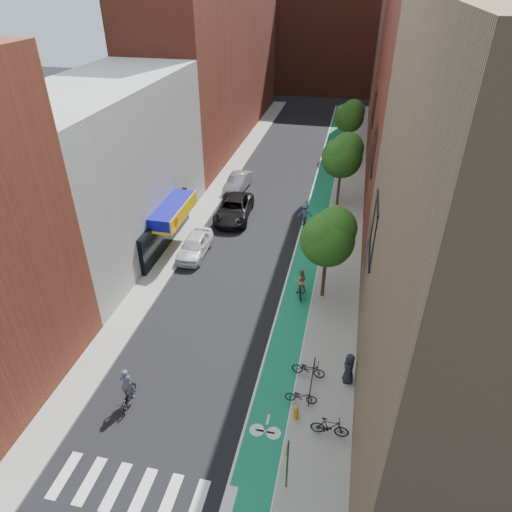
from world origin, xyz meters
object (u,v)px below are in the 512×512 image
Objects in this scene: cyclist_lane_near at (300,285)px; pedestrian at (349,368)px; parked_car_silver at (238,182)px; cyclist_lane_far at (305,217)px; fire_hydrant at (296,412)px; cyclist_lane_mid at (319,237)px; cyclist_lead at (128,392)px; parked_car_black at (234,209)px; parked_car_white at (195,245)px.

cyclist_lane_near is 1.13× the size of pedestrian.
cyclist_lane_far is (7.32, -6.23, 0.20)m from parked_car_silver.
parked_car_silver is at bearing 110.24° from fire_hydrant.
pedestrian is at bearing 51.56° from fire_hydrant.
cyclist_lane_mid is at bearing -40.03° from parked_car_silver.
pedestrian reaches higher than cyclist_lane_mid.
pedestrian is (10.57, 3.68, 0.30)m from cyclist_lead.
cyclist_lane_near is at bearing -129.92° from cyclist_lead.
fire_hydrant is (8.27, 0.78, -0.19)m from cyclist_lead.
pedestrian is at bearing -57.29° from parked_car_silver.
parked_car_black is 2.95× the size of cyclist_lane_near.
cyclist_lane_far is (6.17, 20.10, 0.23)m from cyclist_lead.
cyclist_lead reaches higher than parked_car_silver.
fire_hydrant is (9.42, -25.55, -0.22)m from parked_car_silver.
parked_car_silver is at bearing -74.37° from cyclist_lane_near.
parked_car_silver is 12.56m from cyclist_lane_mid.
cyclist_lane_far is 1.21× the size of pedestrian.
parked_car_white is 12.28m from parked_car_silver.
cyclist_lead reaches higher than cyclist_lane_near.
pedestrian is at bearing 109.18° from cyclist_lane_mid.
cyclist_lane_mid is (9.03, 3.34, -0.08)m from parked_car_white.
cyclist_lane_near reaches higher than pedestrian.
parked_car_black is at bearing 78.05° from parked_car_white.
fire_hydrant is at bearing 99.31° from cyclist_lane_mid.
parked_car_black is 6.22m from cyclist_lane_far.
cyclist_lane_near reaches higher than parked_car_silver.
cyclist_lane_far is at bearing -53.77° from cyclist_lane_mid.
cyclist_lane_far is (6.20, -0.43, 0.14)m from parked_car_black.
cyclist_lead is 1.22× the size of pedestrian.
cyclist_lane_far reaches higher than parked_car_black.
parked_car_silver is at bearing -38.15° from cyclist_lane_mid.
cyclist_lane_far is at bearing 38.45° from parked_car_white.
cyclist_lane_far is 2.87× the size of fire_hydrant.
cyclist_lane_far is at bearing -35.05° from parked_car_silver.
cyclist_lane_mid is at bearing -119.85° from cyclist_lead.
pedestrian is (3.46, -6.91, 0.20)m from cyclist_lane_near.
cyclist_lead is at bearing -84.78° from parked_car_white.
parked_car_white is 2.56× the size of pedestrian.
parked_car_black is at bearing -73.74° from parked_car_silver.
cyclist_lane_far reaches higher than parked_car_white.
cyclist_lead reaches higher than fire_hydrant.
parked_car_silver reaches higher than fire_hydrant.
parked_car_white is 2.12× the size of cyclist_lane_far.
cyclist_lane_near reaches higher than fire_hydrant.
cyclist_lane_near is 1.06× the size of cyclist_lane_mid.
parked_car_black is 7.96× the size of fire_hydrant.
parked_car_black is 21.42m from fire_hydrant.
cyclist_lane_mid is 2.54× the size of fire_hydrant.
cyclist_lead is at bearing -94.12° from parked_car_black.
cyclist_lane_far reaches higher than cyclist_lane_mid.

